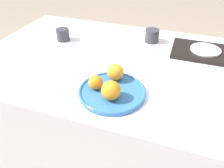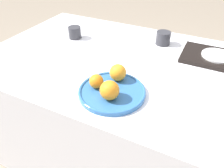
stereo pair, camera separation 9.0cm
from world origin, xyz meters
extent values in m
plane|color=gray|center=(0.00, 0.00, 0.00)|extent=(12.00, 12.00, 0.00)
cube|color=white|center=(0.00, 0.00, 0.38)|extent=(1.51, 0.96, 0.76)
cylinder|color=#336BAD|center=(0.07, -0.28, 0.77)|extent=(0.28, 0.28, 0.01)
torus|color=#336BAD|center=(0.07, -0.28, 0.78)|extent=(0.29, 0.29, 0.01)
sphere|color=orange|center=(0.08, -0.33, 0.81)|extent=(0.08, 0.08, 0.08)
sphere|color=orange|center=(0.06, -0.19, 0.81)|extent=(0.07, 0.07, 0.07)
sphere|color=orange|center=(0.00, -0.29, 0.81)|extent=(0.06, 0.06, 0.06)
cube|color=black|center=(0.44, 0.22, 0.77)|extent=(0.36, 0.24, 0.02)
cylinder|color=white|center=(0.44, 0.22, 0.79)|extent=(0.16, 0.16, 0.01)
cylinder|color=#333338|center=(-0.39, 0.12, 0.80)|extent=(0.08, 0.08, 0.07)
cylinder|color=#333338|center=(0.13, 0.28, 0.80)|extent=(0.09, 0.09, 0.08)
camera|label=1|loc=(0.31, -0.97, 1.34)|focal=35.00mm
camera|label=2|loc=(0.39, -0.93, 1.34)|focal=35.00mm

